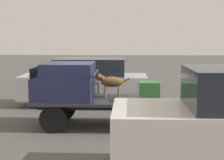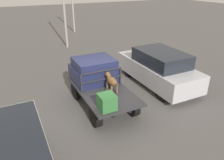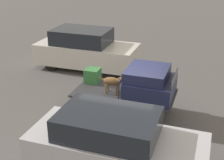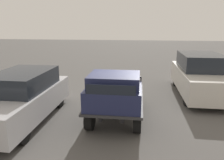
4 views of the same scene
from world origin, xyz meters
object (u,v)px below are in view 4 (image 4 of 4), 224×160
at_px(flatbed_truck, 117,102).
at_px(dog, 112,82).
at_px(parked_sedan, 22,97).
at_px(parked_pickup_far, 200,75).
at_px(cargo_crate, 132,80).

relative_size(flatbed_truck, dog, 3.47).
distance_m(parked_sedan, parked_pickup_far, 7.77).
distance_m(cargo_crate, parked_pickup_far, 3.55).
xyz_separation_m(flatbed_truck, dog, (-0.33, -0.23, 0.66)).
bearing_deg(cargo_crate, flatbed_truck, -18.00).
bearing_deg(parked_pickup_far, parked_sedan, -70.66).
xyz_separation_m(dog, cargo_crate, (-1.07, 0.68, -0.18)).
bearing_deg(parked_sedan, dog, 113.19).
bearing_deg(parked_pickup_far, cargo_crate, -71.82).
relative_size(dog, parked_pickup_far, 0.21).
xyz_separation_m(dog, parked_pickup_far, (-2.72, 3.83, -0.27)).
bearing_deg(dog, parked_sedan, -64.52).
height_order(flatbed_truck, parked_sedan, parked_sedan).
xyz_separation_m(cargo_crate, parked_pickup_far, (-1.65, 3.15, -0.09)).
distance_m(flatbed_truck, parked_sedan, 3.30).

